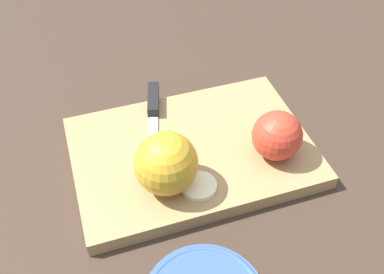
# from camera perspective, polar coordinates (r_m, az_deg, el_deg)

# --- Properties ---
(ground_plane) EXTENTS (4.00, 4.00, 0.00)m
(ground_plane) POSITION_cam_1_polar(r_m,az_deg,el_deg) (0.68, 0.00, -2.55)
(ground_plane) COLOR #38281E
(cutting_board) EXTENTS (0.39, 0.30, 0.02)m
(cutting_board) POSITION_cam_1_polar(r_m,az_deg,el_deg) (0.67, 0.00, -1.90)
(cutting_board) COLOR #A37A4C
(cutting_board) RESTS_ON ground_plane
(apple_half_left) EXTENTS (0.07, 0.07, 0.07)m
(apple_half_left) POSITION_cam_1_polar(r_m,az_deg,el_deg) (0.64, 10.76, 0.15)
(apple_half_left) COLOR red
(apple_half_left) RESTS_ON cutting_board
(apple_half_right) EXTENTS (0.09, 0.09, 0.09)m
(apple_half_right) POSITION_cam_1_polar(r_m,az_deg,el_deg) (0.58, -3.31, -3.36)
(apple_half_right) COLOR gold
(apple_half_right) RESTS_ON cutting_board
(knife) EXTENTS (0.03, 0.18, 0.02)m
(knife) POSITION_cam_1_polar(r_m,az_deg,el_deg) (0.72, -4.94, 3.90)
(knife) COLOR silver
(knife) RESTS_ON cutting_board
(apple_slice) EXTENTS (0.05, 0.05, 0.01)m
(apple_slice) POSITION_cam_1_polar(r_m,az_deg,el_deg) (0.61, 0.79, -6.25)
(apple_slice) COLOR beige
(apple_slice) RESTS_ON cutting_board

